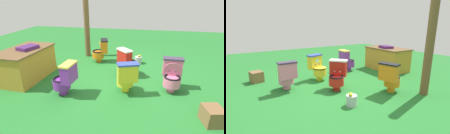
# 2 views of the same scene
# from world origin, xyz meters

# --- Properties ---
(ground) EXTENTS (14.00, 14.00, 0.00)m
(ground) POSITION_xyz_m (0.00, 0.00, 0.00)
(ground) COLOR #26752D
(toilet_red) EXTENTS (0.63, 0.63, 0.73)m
(toilet_red) POSITION_xyz_m (0.25, -0.07, 0.37)
(toilet_red) COLOR red
(toilet_red) RESTS_ON ground
(toilet_orange) EXTENTS (0.52, 0.58, 0.73)m
(toilet_orange) POSITION_xyz_m (1.09, 0.86, 0.37)
(toilet_orange) COLOR orange
(toilet_orange) RESTS_ON ground
(toilet_pink) EXTENTS (0.50, 0.44, 0.73)m
(toilet_pink) POSITION_xyz_m (-0.36, -1.13, 0.37)
(toilet_pink) COLOR pink
(toilet_pink) RESTS_ON ground
(toilet_purple) EXTENTS (0.45, 0.52, 0.73)m
(toilet_purple) POSITION_xyz_m (-1.01, 1.09, 0.37)
(toilet_purple) COLOR purple
(toilet_purple) RESTS_ON ground
(toilet_yellow) EXTENTS (0.60, 0.54, 0.73)m
(toilet_yellow) POSITION_xyz_m (-0.68, -0.16, 0.37)
(toilet_yellow) COLOR yellow
(toilet_yellow) RESTS_ON ground
(vendor_table) EXTENTS (1.49, 0.92, 0.85)m
(vendor_table) POSITION_xyz_m (-0.43, 2.40, 0.39)
(vendor_table) COLOR #B7842D
(vendor_table) RESTS_ON ground
(wooden_post) EXTENTS (0.18, 0.18, 2.10)m
(wooden_post) POSITION_xyz_m (1.58, 1.46, 1.05)
(wooden_post) COLOR brown
(wooden_post) RESTS_ON ground
(small_crate) EXTENTS (0.40, 0.36, 0.30)m
(small_crate) POSITION_xyz_m (-1.41, -1.69, 0.15)
(small_crate) COLOR brown
(small_crate) RESTS_ON ground
(lemon_bucket) EXTENTS (0.22, 0.22, 0.28)m
(lemon_bucket) POSITION_xyz_m (1.16, -0.31, 0.12)
(lemon_bucket) COLOR #B7B7BF
(lemon_bucket) RESTS_ON ground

